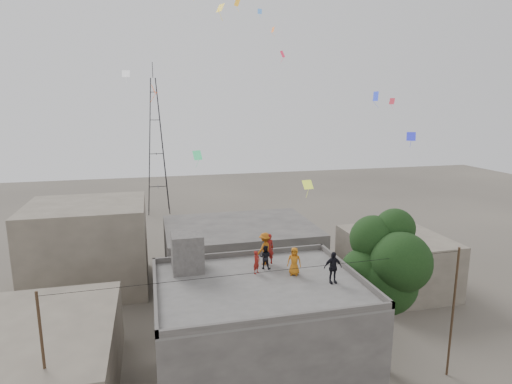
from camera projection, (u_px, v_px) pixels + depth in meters
main_building at (259, 340)px, 21.49m from camera, size 10.00×8.00×6.10m
parapet at (259, 280)px, 20.84m from camera, size 10.00×8.00×0.30m
stair_head_box at (187, 252)px, 22.39m from camera, size 1.60×1.80×2.00m
neighbor_west at (32, 367)px, 21.00m from camera, size 8.00×10.00×4.00m
neighbor_north at (240, 254)px, 35.38m from camera, size 12.00×9.00×5.00m
neighbor_northwest at (88, 246)px, 34.24m from camera, size 9.00×8.00×7.00m
neighbor_east at (396, 262)px, 34.48m from camera, size 7.00×8.00×4.40m
tree at (387, 265)px, 23.18m from camera, size 4.90×4.60×9.10m
utility_line at (275, 338)px, 20.26m from camera, size 20.12×0.62×7.40m
transmission_tower at (156, 147)px, 57.34m from camera, size 2.97×2.97×20.01m
person_red_adult at (268, 249)px, 23.26m from camera, size 0.65×0.45×1.72m
person_orange_child at (294, 261)px, 21.78m from camera, size 0.84×0.71×1.46m
person_dark_child at (265, 257)px, 22.62m from camera, size 0.77×0.71×1.28m
person_dark_adult at (333, 267)px, 20.78m from camera, size 0.93×0.39×1.59m
person_orange_adult at (265, 249)px, 23.21m from camera, size 1.32×1.15×1.78m
person_red_child at (257, 262)px, 21.98m from camera, size 0.52×0.51×1.22m
kites at (257, 76)px, 25.60m from camera, size 22.70×15.96×12.06m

